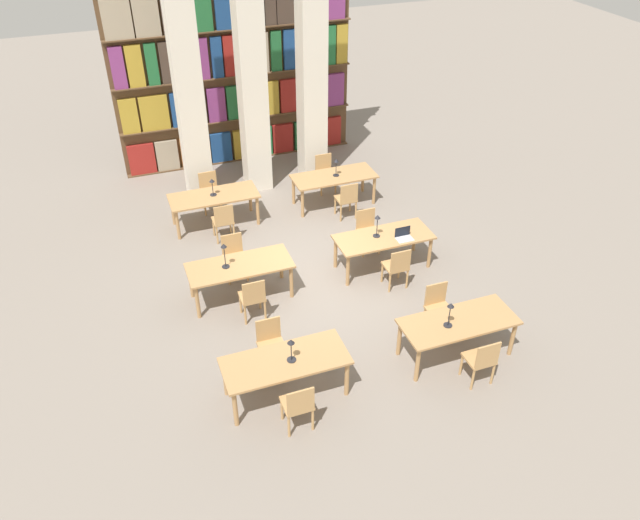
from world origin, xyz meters
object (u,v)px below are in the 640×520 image
(reading_table_0, at_px, (285,364))
(desk_lamp_1, at_px, (450,311))
(laptop, at_px, (404,237))
(chair_10, at_px, (347,199))
(chair_6, at_px, (397,266))
(chair_4, at_px, (253,297))
(chair_11, at_px, (325,172))
(chair_2, at_px, (482,359))
(reading_table_3, at_px, (383,240))
(reading_table_2, at_px, (240,269))
(desk_lamp_3, at_px, (377,222))
(pillar_center, at_px, (250,63))
(desk_lamp_5, at_px, (336,164))
(chair_5, at_px, (234,255))
(chair_0, at_px, (298,405))
(chair_1, at_px, (271,343))
(desk_lamp_0, at_px, (291,347))
(desk_lamp_4, at_px, (212,184))
(reading_table_1, at_px, (458,325))
(chair_3, at_px, (438,307))
(reading_table_4, at_px, (214,199))
(chair_8, at_px, (223,220))
(pillar_right, at_px, (312,56))
(chair_9, at_px, (210,190))
(reading_table_5, at_px, (334,179))
(desk_lamp_2, at_px, (224,251))
(pillar_left, at_px, (186,70))
(chair_7, at_px, (367,229))

(reading_table_0, relative_size, desk_lamp_1, 4.16)
(laptop, relative_size, chair_10, 0.36)
(chair_6, bearing_deg, reading_table_0, -145.73)
(chair_4, xyz_separation_m, chair_11, (2.86, 4.03, 0.00))
(chair_2, xyz_separation_m, reading_table_3, (-0.11, 3.37, 0.16))
(reading_table_2, xyz_separation_m, desk_lamp_3, (2.72, 0.02, 0.40))
(pillar_center, relative_size, chair_10, 6.77)
(desk_lamp_3, xyz_separation_m, desk_lamp_5, (0.19, 2.62, -0.04))
(chair_5, relative_size, laptop, 2.77)
(chair_0, distance_m, chair_2, 2.95)
(chair_2, bearing_deg, chair_1, 153.35)
(chair_2, distance_m, chair_11, 6.74)
(chair_0, relative_size, reading_table_2, 0.47)
(chair_5, bearing_deg, desk_lamp_0, 91.39)
(desk_lamp_4, bearing_deg, chair_2, -64.98)
(reading_table_1, xyz_separation_m, desk_lamp_3, (-0.21, 2.73, 0.40))
(chair_2, distance_m, chair_3, 1.37)
(desk_lamp_3, height_order, reading_table_4, desk_lamp_3)
(reading_table_0, relative_size, reading_table_1, 1.00)
(chair_5, relative_size, chair_11, 1.00)
(chair_3, relative_size, laptop, 2.77)
(chair_8, height_order, desk_lamp_5, desk_lamp_5)
(pillar_right, xyz_separation_m, chair_9, (-2.72, -0.74, -2.52))
(pillar_center, height_order, reading_table_4, pillar_center)
(pillar_center, bearing_deg, reading_table_5, -46.05)
(desk_lamp_2, distance_m, reading_table_4, 2.73)
(reading_table_0, bearing_deg, chair_9, 89.03)
(pillar_left, distance_m, chair_0, 7.83)
(reading_table_0, relative_size, reading_table_2, 1.00)
(chair_3, bearing_deg, reading_table_3, -86.95)
(reading_table_4, bearing_deg, reading_table_0, -90.72)
(pillar_center, distance_m, desk_lamp_2, 4.84)
(reading_table_1, distance_m, chair_6, 2.01)
(chair_2, bearing_deg, reading_table_0, 164.77)
(desk_lamp_2, xyz_separation_m, laptop, (3.42, -0.26, -0.30))
(chair_0, distance_m, chair_3, 3.20)
(pillar_left, bearing_deg, reading_table_0, -90.03)
(chair_1, distance_m, chair_6, 3.06)
(chair_3, height_order, chair_5, same)
(chair_3, bearing_deg, desk_lamp_0, 12.25)
(desk_lamp_1, relative_size, chair_7, 0.51)
(reading_table_3, bearing_deg, laptop, -32.15)
(pillar_center, xyz_separation_m, chair_9, (-1.31, -0.74, -2.52))
(reading_table_4, height_order, chair_10, chair_10)
(chair_0, distance_m, chair_11, 7.24)
(chair_0, xyz_separation_m, desk_lamp_1, (2.68, 0.53, 0.55))
(reading_table_3, xyz_separation_m, desk_lamp_4, (-2.74, 2.74, 0.35))
(chair_5, relative_size, reading_table_3, 0.47)
(chair_3, xyz_separation_m, chair_4, (-2.91, 1.35, 0.00))
(chair_7, height_order, laptop, laptop)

